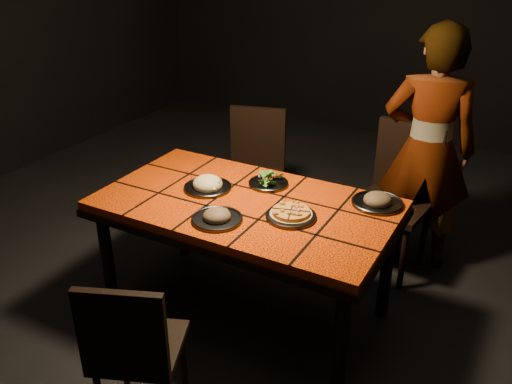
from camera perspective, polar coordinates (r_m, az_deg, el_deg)
The scene contains 11 objects.
room_shell at distance 2.70m, azimuth -1.22°, elevation 13.36°, with size 6.04×7.04×3.08m.
dining_table at distance 2.99m, azimuth -1.07°, elevation -2.32°, with size 1.62×0.92×0.75m.
chair_near at distance 2.48m, azimuth -12.85°, elevation -15.55°, with size 0.49×0.49×0.83m.
chair_far_left at distance 4.02m, azimuth -0.13°, elevation 3.12°, with size 0.51×0.51×0.92m.
chair_far_right at distance 3.66m, azimuth 14.82°, elevation 0.39°, with size 0.49×0.49×0.98m.
diner at distance 3.64m, azimuth 17.63°, elevation 4.19°, with size 0.59×0.39×1.62m, color brown.
plate_pizza at distance 2.79m, azimuth 3.70°, elevation -2.40°, with size 0.27×0.27×0.04m.
plate_pasta at distance 3.10m, azimuth -5.11°, elevation 0.73°, with size 0.27×0.27×0.09m.
plate_salad at distance 3.13m, azimuth 1.33°, elevation 1.18°, with size 0.23×0.23×0.07m.
plate_mushroom_a at distance 2.76m, azimuth -4.13°, elevation -2.60°, with size 0.26×0.26×0.09m.
plate_mushroom_b at distance 2.98m, azimuth 12.67°, elevation -0.86°, with size 0.28×0.28×0.09m.
Camera 1 is at (1.32, -2.28, 2.09)m, focal length 38.00 mm.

